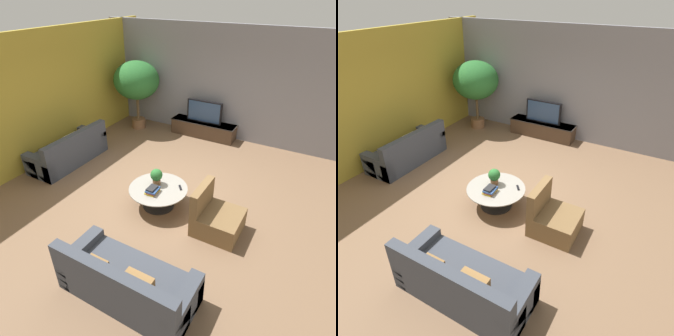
% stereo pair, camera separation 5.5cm
% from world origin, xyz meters
% --- Properties ---
extents(ground_plane, '(24.00, 24.00, 0.00)m').
position_xyz_m(ground_plane, '(0.00, 0.00, 0.00)').
color(ground_plane, brown).
extents(back_wall_stone, '(7.40, 0.12, 3.00)m').
position_xyz_m(back_wall_stone, '(0.00, 3.26, 1.50)').
color(back_wall_stone, gray).
rests_on(back_wall_stone, ground).
extents(side_wall_left, '(0.12, 7.40, 3.00)m').
position_xyz_m(side_wall_left, '(-3.26, 0.20, 1.50)').
color(side_wall_left, gold).
rests_on(side_wall_left, ground).
extents(media_console, '(1.90, 0.50, 0.44)m').
position_xyz_m(media_console, '(-0.36, 2.94, 0.23)').
color(media_console, '#473323').
rests_on(media_console, ground).
extents(television, '(1.03, 0.13, 0.62)m').
position_xyz_m(television, '(-0.36, 2.94, 0.74)').
color(television, black).
rests_on(television, media_console).
extents(coffee_table, '(1.14, 1.14, 0.42)m').
position_xyz_m(coffee_table, '(0.19, -0.51, 0.30)').
color(coffee_table, black).
rests_on(coffee_table, ground).
extents(couch_by_wall, '(0.84, 1.95, 0.84)m').
position_xyz_m(couch_by_wall, '(-2.61, -0.08, 0.29)').
color(couch_by_wall, '#3D424C').
rests_on(couch_by_wall, ground).
extents(couch_near_entry, '(1.91, 0.84, 0.84)m').
position_xyz_m(couch_near_entry, '(0.87, -2.49, 0.28)').
color(couch_near_entry, '#3D424C').
rests_on(couch_near_entry, ground).
extents(armchair_wicker, '(0.80, 0.76, 0.86)m').
position_xyz_m(armchair_wicker, '(1.43, -0.62, 0.27)').
color(armchair_wicker, brown).
rests_on(armchair_wicker, ground).
extents(potted_palm_tall, '(1.32, 1.32, 1.99)m').
position_xyz_m(potted_palm_tall, '(-2.35, 2.55, 1.42)').
color(potted_palm_tall, brown).
rests_on(potted_palm_tall, ground).
extents(potted_plant_tabletop, '(0.24, 0.24, 0.33)m').
position_xyz_m(potted_plant_tabletop, '(0.09, -0.40, 0.60)').
color(potted_plant_tabletop, brown).
rests_on(potted_plant_tabletop, coffee_table).
extents(book_stack, '(0.23, 0.29, 0.12)m').
position_xyz_m(book_stack, '(0.17, -0.69, 0.47)').
color(book_stack, gold).
rests_on(book_stack, coffee_table).
extents(remote_black, '(0.13, 0.15, 0.02)m').
position_xyz_m(remote_black, '(0.56, -0.30, 0.43)').
color(remote_black, black).
rests_on(remote_black, coffee_table).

